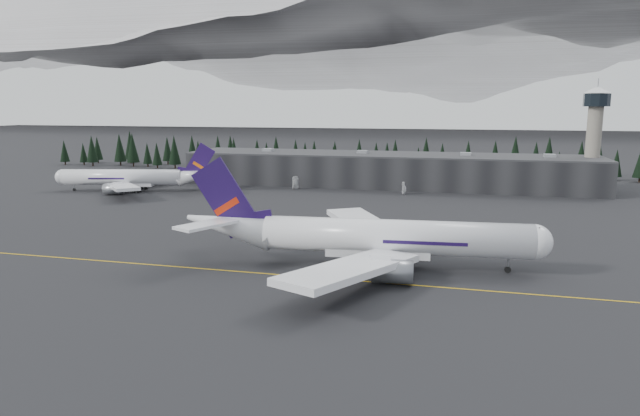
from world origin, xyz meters
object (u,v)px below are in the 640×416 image
(terminal, at_px, (387,170))
(control_tower, at_px, (594,128))
(gse_vehicle_a, at_px, (295,187))
(jet_parked, at_px, (136,178))
(gse_vehicle_b, at_px, (404,192))
(jet_main, at_px, (363,237))

(terminal, bearing_deg, control_tower, 2.29)
(terminal, xyz_separation_m, gse_vehicle_a, (-32.16, -19.25, -5.61))
(jet_parked, bearing_deg, gse_vehicle_b, 176.57)
(terminal, relative_size, control_tower, 4.24)
(terminal, height_order, control_tower, control_tower)
(gse_vehicle_b, bearing_deg, jet_parked, -78.76)
(control_tower, relative_size, jet_parked, 0.62)
(jet_parked, relative_size, gse_vehicle_b, 13.18)
(gse_vehicle_a, bearing_deg, jet_parked, -175.12)
(jet_parked, distance_m, gse_vehicle_a, 59.06)
(terminal, distance_m, gse_vehicle_a, 37.90)
(control_tower, height_order, gse_vehicle_a, control_tower)
(control_tower, bearing_deg, jet_main, -117.71)
(control_tower, distance_m, jet_main, 136.89)
(jet_main, xyz_separation_m, gse_vehicle_b, (-2.49, 94.99, -5.20))
(control_tower, distance_m, gse_vehicle_a, 111.78)
(control_tower, bearing_deg, terminal, -177.71)
(terminal, bearing_deg, jet_parked, -155.76)
(terminal, bearing_deg, gse_vehicle_b, -67.12)
(jet_parked, bearing_deg, gse_vehicle_a, -173.47)
(control_tower, height_order, jet_main, control_tower)
(gse_vehicle_a, height_order, gse_vehicle_b, gse_vehicle_b)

